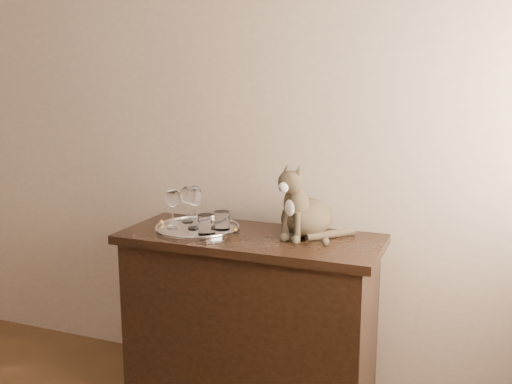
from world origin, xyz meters
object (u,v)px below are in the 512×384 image
Objects in this scene: wine_glass_a at (187,204)px; wine_glass_c at (172,208)px; tumbler_a at (206,225)px; tumbler_c at (222,221)px; cat at (307,199)px; wine_glass_d at (195,207)px; tray at (198,229)px; sideboard at (250,322)px.

wine_glass_c reaches higher than wine_glass_a.
tumbler_a is 0.10m from tumbler_c.
wine_glass_a is at bearing -161.86° from cat.
wine_glass_d is 0.14m from tumbler_c.
tray is 1.17× the size of cat.
tray is 0.11m from wine_glass_d.
tumbler_c is at bearing -151.29° from cat.
tray is 2.09× the size of wine_glass_c.
tumbler_c is at bearing 72.74° from tumbler_a.
wine_glass_a is 1.97× the size of tumbler_a.
tray is 0.15m from wine_glass_c.
wine_glass_d reaches higher than tumbler_c.
wine_glass_a reaches higher than tray.
wine_glass_a is at bearing 137.63° from tumbler_a.
tumbler_a is at bearing -42.37° from wine_glass_a.
sideboard is at bearing 2.58° from wine_glass_d.
cat reaches higher than wine_glass_d.
wine_glass_c reaches higher than sideboard.
cat reaches higher than wine_glass_a.
wine_glass_c reaches higher than tumbler_a.
tumbler_c is at bearing 174.25° from sideboard.
tray is at bearing 179.75° from sideboard.
wine_glass_a is 2.08× the size of tumbler_c.
tray is at bearing -173.48° from tumbler_c.
tray is 0.16m from wine_glass_a.
cat is (0.24, 0.09, 0.60)m from sideboard.
cat is (0.52, 0.10, 0.06)m from wine_glass_d.
wine_glass_d is (-0.01, -0.01, 0.11)m from tray.
sideboard is 0.65m from wine_glass_c.
wine_glass_a is 0.14m from wine_glass_d.
wine_glass_c is at bearing -95.74° from wine_glass_a.
tumbler_c is (0.23, 0.05, -0.05)m from wine_glass_c.
wine_glass_d reaches higher than wine_glass_a.
wine_glass_d reaches higher than tumbler_a.
tumbler_a is (0.19, -0.17, -0.04)m from wine_glass_a.
wine_glass_d is 0.13m from tumbler_a.
tray is 0.13m from tumbler_a.
tray is at bearing 19.38° from wine_glass_c.
tray is (-0.27, 0.00, 0.43)m from sideboard.
wine_glass_a is at bearing 132.70° from wine_glass_d.
wine_glass_d is 0.53m from cat.
wine_glass_a is 0.13m from wine_glass_c.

